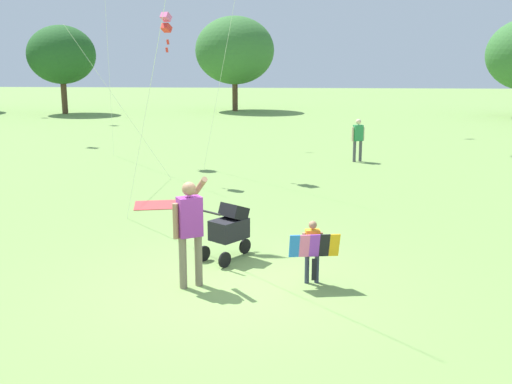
% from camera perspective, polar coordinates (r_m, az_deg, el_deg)
% --- Properties ---
extents(ground_plane, '(120.00, 120.00, 0.00)m').
position_cam_1_polar(ground_plane, '(9.79, -2.26, -8.80)').
color(ground_plane, '#75994C').
extents(treeline_distant, '(42.01, 8.05, 6.08)m').
position_cam_1_polar(treeline_distant, '(38.06, -2.19, 12.99)').
color(treeline_distant, brown).
rests_on(treeline_distant, ground).
extents(child_with_butterfly_kite, '(0.81, 0.39, 1.04)m').
position_cam_1_polar(child_with_butterfly_kite, '(9.70, 5.37, -5.15)').
color(child_with_butterfly_kite, '#33384C').
rests_on(child_with_butterfly_kite, ground).
extents(person_adult_flyer, '(0.54, 0.67, 1.78)m').
position_cam_1_polar(person_adult_flyer, '(9.49, -6.27, -3.04)').
color(person_adult_flyer, '#7F705B').
rests_on(person_adult_flyer, ground).
extents(stroller, '(0.91, 1.04, 1.03)m').
position_cam_1_polar(stroller, '(10.85, -2.48, -3.26)').
color(stroller, black).
rests_on(stroller, ground).
extents(kite_green_novelty, '(2.21, 2.61, 4.79)m').
position_cam_1_polar(kite_green_novelty, '(17.87, -8.54, 15.37)').
color(kite_green_novelty, pink).
rests_on(kite_green_novelty, ground).
extents(person_red_shirt, '(0.45, 0.29, 1.47)m').
position_cam_1_polar(person_red_shirt, '(21.14, 9.58, 5.17)').
color(person_red_shirt, '#4C4C51').
rests_on(person_red_shirt, ground).
extents(picnic_blanket, '(1.66, 1.22, 0.02)m').
position_cam_1_polar(picnic_blanket, '(15.04, -8.52, -1.19)').
color(picnic_blanket, '#CC3D3D').
rests_on(picnic_blanket, ground).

